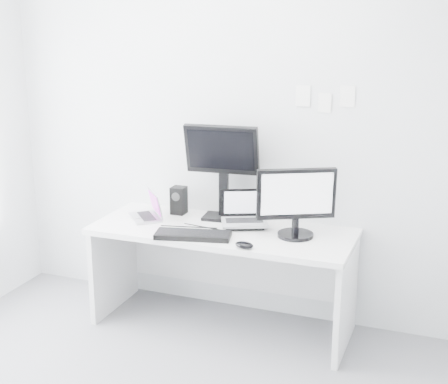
% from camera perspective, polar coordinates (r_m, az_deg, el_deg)
% --- Properties ---
extents(back_wall, '(3.60, 0.00, 3.60)m').
position_cam_1_polar(back_wall, '(4.62, 1.41, 5.37)').
color(back_wall, silver).
rests_on(back_wall, ground).
extents(desk, '(1.80, 0.70, 0.73)m').
position_cam_1_polar(desk, '(4.59, -0.15, -7.57)').
color(desk, white).
rests_on(desk, ground).
extents(macbook, '(0.34, 0.34, 0.21)m').
position_cam_1_polar(macbook, '(4.68, -6.98, -1.13)').
color(macbook, '#A9A8AD').
rests_on(macbook, desk).
extents(speaker, '(0.12, 0.12, 0.20)m').
position_cam_1_polar(speaker, '(4.77, -3.99, -0.73)').
color(speaker, black).
rests_on(speaker, desk).
extents(dell_laptop, '(0.38, 0.35, 0.26)m').
position_cam_1_polar(dell_laptop, '(4.46, 1.81, -1.52)').
color(dell_laptop, '#9DA0A4').
rests_on(dell_laptop, desk).
extents(rear_monitor, '(0.54, 0.24, 0.71)m').
position_cam_1_polar(rear_monitor, '(4.57, -0.13, 1.86)').
color(rear_monitor, black).
rests_on(rear_monitor, desk).
extents(samsung_monitor, '(0.57, 0.45, 0.48)m').
position_cam_1_polar(samsung_monitor, '(4.26, 6.37, -0.87)').
color(samsung_monitor, black).
rests_on(samsung_monitor, desk).
extents(keyboard, '(0.52, 0.28, 0.03)m').
position_cam_1_polar(keyboard, '(4.29, -2.74, -3.80)').
color(keyboard, black).
rests_on(keyboard, desk).
extents(mouse, '(0.14, 0.11, 0.04)m').
position_cam_1_polar(mouse, '(4.10, 1.79, -4.66)').
color(mouse, black).
rests_on(mouse, desk).
extents(wall_note_0, '(0.10, 0.00, 0.14)m').
position_cam_1_polar(wall_note_0, '(4.44, 6.94, 8.38)').
color(wall_note_0, white).
rests_on(wall_note_0, back_wall).
extents(wall_note_1, '(0.09, 0.00, 0.13)m').
position_cam_1_polar(wall_note_1, '(4.42, 8.83, 7.74)').
color(wall_note_1, white).
rests_on(wall_note_1, back_wall).
extents(wall_note_2, '(0.10, 0.00, 0.14)m').
position_cam_1_polar(wall_note_2, '(4.38, 10.79, 8.25)').
color(wall_note_2, white).
rests_on(wall_note_2, back_wall).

